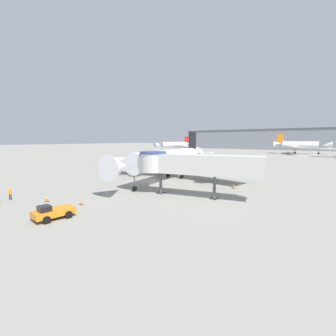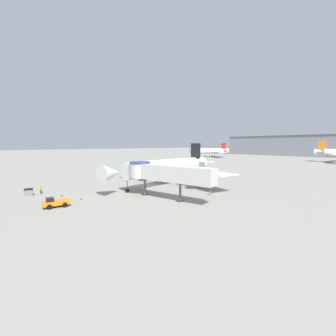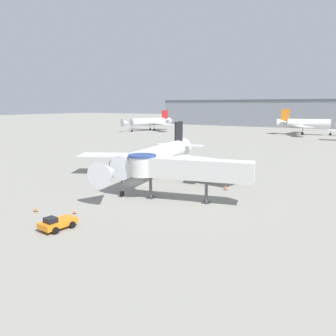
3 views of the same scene
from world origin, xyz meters
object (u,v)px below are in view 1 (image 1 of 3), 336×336
object	(u,v)px
traffic_cone_starboard_wing	(234,186)
jet_bridge	(188,164)
traffic_cone_apron_front	(47,199)
ground_crew_marshaller	(10,193)
background_jet_orange_tail	(299,145)
traffic_cone_near_nose	(81,202)
main_airplane	(170,159)
pushback_tug_orange	(53,212)
background_jet_red_tail	(175,145)

from	to	relation	value
traffic_cone_starboard_wing	jet_bridge	bearing A→B (deg)	-111.74
traffic_cone_apron_front	ground_crew_marshaller	distance (m)	5.57
jet_bridge	background_jet_orange_tail	world-z (taller)	background_jet_orange_tail
background_jet_orange_tail	traffic_cone_starboard_wing	bearing A→B (deg)	172.51
traffic_cone_near_nose	main_airplane	bearing A→B (deg)	93.76
main_airplane	traffic_cone_near_nose	world-z (taller)	main_airplane
traffic_cone_apron_front	background_jet_orange_tail	world-z (taller)	background_jet_orange_tail
main_airplane	traffic_cone_starboard_wing	size ratio (longest dim) A/B	42.56
pushback_tug_orange	background_jet_orange_tail	size ratio (longest dim) A/B	0.13
traffic_cone_near_nose	background_jet_red_tail	bearing A→B (deg)	119.61
jet_bridge	pushback_tug_orange	size ratio (longest dim) A/B	4.31
traffic_cone_apron_front	ground_crew_marshaller	xyz separation A→B (m)	(-4.90, -2.56, 0.60)
traffic_cone_near_nose	background_jet_red_tail	distance (m)	137.58
traffic_cone_apron_front	traffic_cone_starboard_wing	bearing A→B (deg)	52.97
background_jet_orange_tail	background_jet_red_tail	size ratio (longest dim) A/B	1.02
traffic_cone_near_nose	traffic_cone_starboard_wing	world-z (taller)	traffic_cone_starboard_wing
pushback_tug_orange	traffic_cone_near_nose	size ratio (longest dim) A/B	6.04
main_airplane	background_jet_orange_tail	bearing A→B (deg)	76.77
jet_bridge	background_jet_red_tail	bearing A→B (deg)	112.56
traffic_cone_apron_front	traffic_cone_near_nose	distance (m)	5.29
ground_crew_marshaller	traffic_cone_near_nose	bearing A→B (deg)	-33.63
jet_bridge	traffic_cone_starboard_wing	bearing A→B (deg)	55.41
main_airplane	jet_bridge	world-z (taller)	main_airplane
pushback_tug_orange	traffic_cone_starboard_wing	world-z (taller)	pushback_tug_orange
traffic_cone_near_nose	background_jet_orange_tail	size ratio (longest dim) A/B	0.02
background_jet_orange_tail	background_jet_red_tail	world-z (taller)	background_jet_orange_tail
traffic_cone_apron_front	background_jet_red_tail	size ratio (longest dim) A/B	0.02
traffic_cone_apron_front	traffic_cone_near_nose	world-z (taller)	traffic_cone_apron_front
ground_crew_marshaller	main_airplane	bearing A→B (deg)	13.83
background_jet_orange_tail	ground_crew_marshaller	bearing A→B (deg)	163.19
ground_crew_marshaller	traffic_cone_starboard_wing	bearing A→B (deg)	-9.21
jet_bridge	traffic_cone_starboard_wing	xyz separation A→B (m)	(3.61, 9.06, -4.35)
traffic_cone_starboard_wing	background_jet_orange_tail	size ratio (longest dim) A/B	0.02
ground_crew_marshaller	background_jet_orange_tail	xyz separation A→B (m)	(18.86, 139.66, 4.15)
traffic_cone_starboard_wing	background_jet_red_tail	xyz separation A→B (m)	(-80.21, 98.67, 4.32)
main_airplane	traffic_cone_apron_front	world-z (taller)	main_airplane
jet_bridge	traffic_cone_starboard_wing	size ratio (longest dim) A/B	22.26
traffic_cone_apron_front	ground_crew_marshaller	world-z (taller)	ground_crew_marshaller
jet_bridge	pushback_tug_orange	xyz separation A→B (m)	(-6.37, -16.54, -4.02)
traffic_cone_near_nose	ground_crew_marshaller	xyz separation A→B (m)	(-9.83, -4.48, 0.65)
main_airplane	ground_crew_marshaller	world-z (taller)	main_airplane
traffic_cone_starboard_wing	background_jet_red_tail	bearing A→B (deg)	129.11
jet_bridge	traffic_cone_near_nose	size ratio (longest dim) A/B	26.04
traffic_cone_starboard_wing	background_jet_orange_tail	bearing A→B (deg)	91.63
pushback_tug_orange	traffic_cone_near_nose	distance (m)	5.27
main_airplane	ground_crew_marshaller	size ratio (longest dim) A/B	20.18
pushback_tug_orange	background_jet_red_tail	world-z (taller)	background_jet_red_tail
main_airplane	background_jet_orange_tail	xyz separation A→B (m)	(10.44, 113.76, 0.86)
traffic_cone_near_nose	background_jet_red_tail	size ratio (longest dim) A/B	0.02
main_airplane	jet_bridge	xyz separation A→B (m)	(10.07, -9.59, 0.47)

